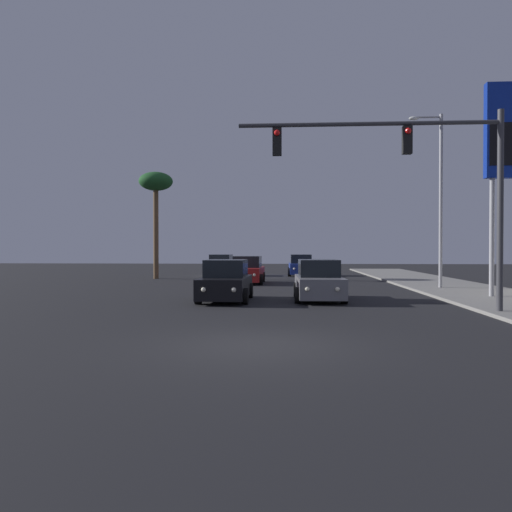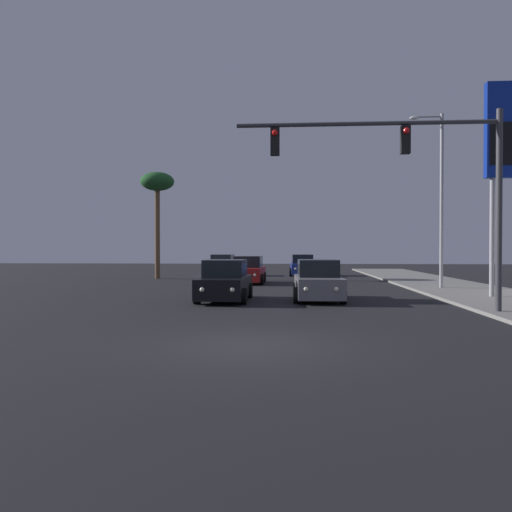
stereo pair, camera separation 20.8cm
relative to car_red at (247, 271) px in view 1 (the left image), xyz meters
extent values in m
plane|color=black|center=(1.79, -19.69, -0.76)|extent=(120.00, 120.00, 0.00)
cube|color=gray|center=(11.29, -9.69, -0.70)|extent=(5.00, 60.00, 0.12)
cube|color=maroon|center=(0.00, -0.04, -0.18)|extent=(1.94, 4.26, 0.80)
cube|color=black|center=(0.00, 0.11, 0.57)|extent=(1.66, 2.05, 0.70)
cylinder|color=black|center=(-0.90, -1.34, -0.44)|extent=(0.24, 0.64, 0.64)
cylinder|color=black|center=(0.90, -1.34, -0.44)|extent=(0.24, 0.64, 0.64)
cylinder|color=black|center=(-0.90, 1.27, -0.44)|extent=(0.24, 0.64, 0.64)
cylinder|color=black|center=(0.90, 1.27, -0.44)|extent=(0.24, 0.64, 0.64)
sphere|color=#F2EACC|center=(-0.56, -2.16, -0.13)|extent=(0.18, 0.18, 0.18)
sphere|color=#F2EACC|center=(0.56, -2.16, -0.13)|extent=(0.18, 0.18, 0.18)
cube|color=black|center=(-0.07, -10.41, -0.18)|extent=(1.88, 4.23, 0.80)
cube|color=black|center=(-0.07, -10.26, 0.57)|extent=(1.64, 2.03, 0.70)
cylinder|color=black|center=(-0.97, -11.72, -0.44)|extent=(0.24, 0.64, 0.64)
cylinder|color=black|center=(0.83, -11.72, -0.44)|extent=(0.24, 0.64, 0.64)
cylinder|color=black|center=(-0.97, -9.11, -0.44)|extent=(0.24, 0.64, 0.64)
cylinder|color=black|center=(0.83, -9.11, -0.44)|extent=(0.24, 0.64, 0.64)
sphere|color=#F2EACC|center=(-0.63, -12.53, -0.13)|extent=(0.18, 0.18, 0.18)
sphere|color=#F2EACC|center=(0.49, -12.53, -0.13)|extent=(0.18, 0.18, 0.18)
cube|color=slate|center=(3.75, -9.91, -0.18)|extent=(1.92, 4.25, 0.80)
cube|color=black|center=(3.75, -9.76, 0.57)|extent=(1.66, 2.05, 0.70)
cylinder|color=black|center=(2.85, -11.21, -0.44)|extent=(0.24, 0.64, 0.64)
cylinder|color=black|center=(4.65, -11.21, -0.44)|extent=(0.24, 0.64, 0.64)
cylinder|color=black|center=(2.85, -8.61, -0.44)|extent=(0.24, 0.64, 0.64)
cylinder|color=black|center=(4.65, -8.61, -0.44)|extent=(0.24, 0.64, 0.64)
sphere|color=#F2EACC|center=(3.19, -12.03, -0.13)|extent=(0.18, 0.18, 0.18)
sphere|color=#F2EACC|center=(4.31, -12.03, -0.13)|extent=(0.18, 0.18, 0.18)
cube|color=navy|center=(3.53, 9.05, -0.18)|extent=(1.89, 4.24, 0.80)
cube|color=black|center=(3.53, 9.20, 0.57)|extent=(1.64, 2.03, 0.70)
cylinder|color=black|center=(2.63, 7.75, -0.44)|extent=(0.24, 0.64, 0.64)
cylinder|color=black|center=(4.43, 7.75, -0.44)|extent=(0.24, 0.64, 0.64)
cylinder|color=black|center=(2.63, 10.35, -0.44)|extent=(0.24, 0.64, 0.64)
cylinder|color=black|center=(4.43, 10.35, -0.44)|extent=(0.24, 0.64, 0.64)
sphere|color=#F2EACC|center=(2.97, 6.93, -0.13)|extent=(0.18, 0.18, 0.18)
sphere|color=#F2EACC|center=(4.09, 6.93, -0.13)|extent=(0.18, 0.18, 0.18)
cube|color=#B7B7BC|center=(-2.81, 8.68, -0.18)|extent=(1.95, 4.26, 0.80)
cube|color=black|center=(-2.81, 8.83, 0.57)|extent=(1.67, 2.06, 0.70)
cylinder|color=black|center=(-3.71, 7.38, -0.44)|extent=(0.24, 0.64, 0.64)
cylinder|color=black|center=(-1.91, 7.38, -0.44)|extent=(0.24, 0.64, 0.64)
cylinder|color=black|center=(-3.71, 9.99, -0.44)|extent=(0.24, 0.64, 0.64)
cylinder|color=black|center=(-1.91, 9.99, -0.44)|extent=(0.24, 0.64, 0.64)
sphere|color=#F2EACC|center=(-3.37, 6.56, -0.13)|extent=(0.18, 0.18, 0.18)
sphere|color=#F2EACC|center=(-2.25, 6.56, -0.13)|extent=(0.18, 0.18, 0.18)
cylinder|color=#38383D|center=(9.31, -14.10, 2.61)|extent=(0.20, 0.20, 6.50)
cylinder|color=#38383D|center=(5.07, -14.10, 5.46)|extent=(8.47, 0.14, 0.14)
cube|color=black|center=(6.34, -14.10, 4.91)|extent=(0.30, 0.24, 0.90)
sphere|color=red|center=(6.34, -14.24, 5.18)|extent=(0.20, 0.20, 0.20)
cube|color=black|center=(2.10, -14.10, 4.91)|extent=(0.30, 0.24, 0.90)
sphere|color=red|center=(2.10, -14.24, 5.18)|extent=(0.20, 0.20, 0.20)
cylinder|color=#99999E|center=(10.41, -4.19, 3.86)|extent=(0.18, 0.18, 9.00)
cylinder|color=#99999E|center=(9.71, -4.19, 8.21)|extent=(1.40, 0.10, 0.10)
ellipsoid|color=silver|center=(9.01, -4.19, 8.16)|extent=(0.50, 0.24, 0.20)
cylinder|color=#99999E|center=(11.10, -8.96, 1.86)|extent=(0.20, 0.20, 5.00)
cube|color=navy|center=(11.80, -8.96, 6.36)|extent=(2.00, 0.40, 4.00)
cube|color=black|center=(11.80, -9.17, 5.76)|extent=(1.80, 0.03, 1.80)
cylinder|color=brown|center=(-6.88, 4.31, 2.46)|extent=(0.36, 0.36, 6.45)
ellipsoid|color=#1E5123|center=(-6.88, 4.31, 6.17)|extent=(2.40, 2.40, 1.32)
camera|label=1|loc=(2.43, -30.65, 1.37)|focal=35.00mm
camera|label=2|loc=(2.64, -30.64, 1.37)|focal=35.00mm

